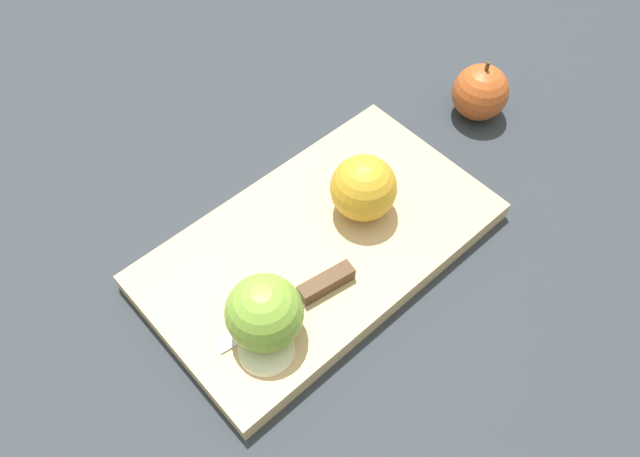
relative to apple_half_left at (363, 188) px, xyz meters
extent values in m
plane|color=#282D33|center=(0.06, 0.01, -0.06)|extent=(4.00, 4.00, 0.00)
cube|color=tan|center=(0.06, 0.01, -0.05)|extent=(0.41, 0.26, 0.02)
sphere|color=gold|center=(0.00, 0.00, 0.00)|extent=(0.07, 0.07, 0.07)
cylinder|color=beige|center=(0.00, 0.00, 0.00)|extent=(0.05, 0.05, 0.07)
sphere|color=olive|center=(0.17, 0.06, 0.00)|extent=(0.08, 0.08, 0.08)
cylinder|color=beige|center=(0.17, 0.06, 0.00)|extent=(0.07, 0.02, 0.07)
cube|color=silver|center=(0.17, 0.05, -0.04)|extent=(0.10, 0.02, 0.00)
cube|color=#472D19|center=(0.09, 0.06, -0.03)|extent=(0.06, 0.02, 0.02)
cylinder|color=beige|center=(0.18, 0.08, -0.03)|extent=(0.06, 0.06, 0.01)
sphere|color=#AD4C1E|center=(-0.23, -0.05, -0.02)|extent=(0.07, 0.07, 0.07)
cylinder|color=#4C3319|center=(-0.23, -0.05, 0.02)|extent=(0.01, 0.01, 0.01)
camera|label=1|loc=(0.29, 0.32, 0.53)|focal=35.00mm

